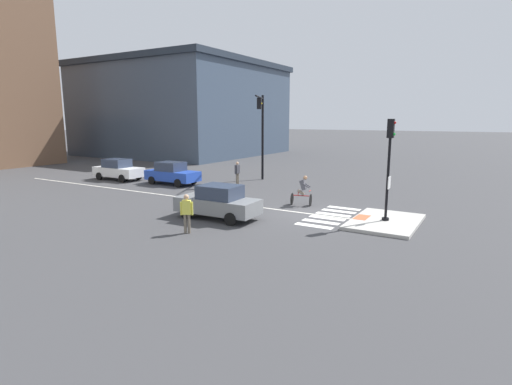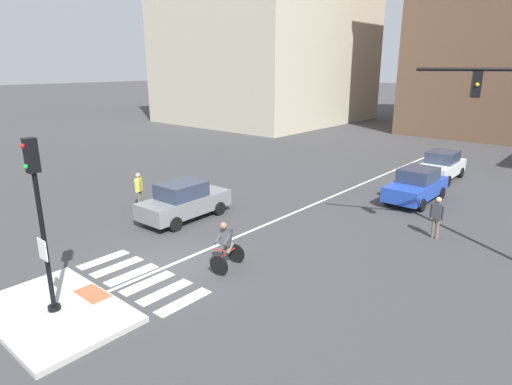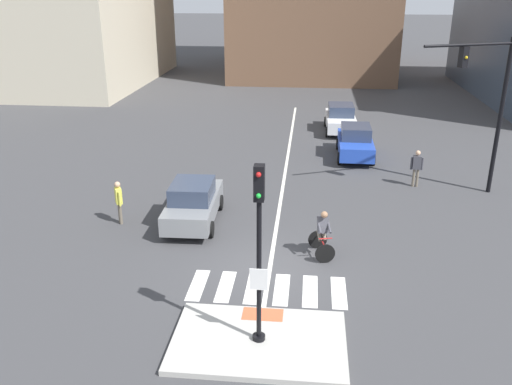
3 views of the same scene
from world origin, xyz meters
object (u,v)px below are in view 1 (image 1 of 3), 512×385
Objects in this scene: traffic_light_mast at (262,126)px; pedestrian_at_curb_left at (187,211)px; car_grey_westbound_near at (218,202)px; car_white_eastbound_distant at (118,170)px; signal_pole at (389,160)px; cyclist at (303,190)px; car_blue_eastbound_far at (172,173)px; pedestrian_waiting_far_side at (237,171)px.

traffic_light_mast is 15.21m from pedestrian_at_curb_left.
car_grey_westbound_near is 2.77m from pedestrian_at_curb_left.
car_grey_westbound_near is at bearing -113.28° from car_white_eastbound_distant.
signal_pole is at bearing -49.03° from pedestrian_at_curb_left.
car_white_eastbound_distant is at bearing 58.71° from pedestrian_at_curb_left.
signal_pole is 5.56m from cyclist.
car_blue_eastbound_far is at bearing 53.65° from car_grey_westbound_near.
car_blue_eastbound_far is 0.99× the size of car_grey_westbound_near.
pedestrian_at_curb_left is (-14.14, -4.54, -3.24)m from traffic_light_mast.
traffic_light_mast reaches higher than car_white_eastbound_distant.
cyclist is (1.62, 4.91, -2.05)m from signal_pole.
signal_pole reaches higher than pedestrian_at_curb_left.
traffic_light_mast is 1.58× the size of car_white_eastbound_distant.
pedestrian_at_curb_left is at bearing 130.97° from signal_pole.
car_blue_eastbound_far is (-4.78, 4.83, -3.41)m from traffic_light_mast.
car_grey_westbound_near is at bearing 7.77° from pedestrian_at_curb_left.
car_white_eastbound_distant is at bearing 95.93° from car_blue_eastbound_far.
cyclist is at bearing -120.67° from pedestrian_waiting_far_side.
car_white_eastbound_distant is 1.00× the size of car_grey_westbound_near.
traffic_light_mast is at bearing -15.24° from pedestrian_waiting_far_side.
car_grey_westbound_near is at bearing -151.82° from pedestrian_waiting_far_side.
cyclist is (4.79, -2.28, 0.06)m from car_grey_westbound_near.
traffic_light_mast is 9.82m from cyclist.
car_grey_westbound_near is at bearing 154.59° from cyclist.
pedestrian_waiting_far_side is at bearing -60.29° from car_blue_eastbound_far.
traffic_light_mast is at bearing -45.28° from car_blue_eastbound_far.
cyclist is 1.01× the size of pedestrian_waiting_far_side.
traffic_light_mast is 4.09m from pedestrian_waiting_far_side.
car_white_eastbound_distant and car_grey_westbound_near have the same top height.
traffic_light_mast is 3.89× the size of cyclist.
signal_pole is 1.12× the size of car_white_eastbound_distant.
car_grey_westbound_near is 2.48× the size of pedestrian_waiting_far_side.
pedestrian_at_curb_left reaches higher than car_blue_eastbound_far.
pedestrian_waiting_far_side is at bearing 164.76° from traffic_light_mast.
car_white_eastbound_distant is at bearing 66.72° from car_grey_westbound_near.
car_blue_eastbound_far is at bearing 119.71° from pedestrian_waiting_far_side.
signal_pole is 0.71× the size of traffic_light_mast.
car_white_eastbound_distant is 15.40m from car_grey_westbound_near.
car_white_eastbound_distant is 2.47× the size of pedestrian_at_curb_left.
traffic_light_mast is (8.23, 11.36, 1.30)m from signal_pole.
traffic_light_mast reaches higher than pedestrian_at_curb_left.
car_blue_eastbound_far is (3.45, 16.19, -2.11)m from signal_pole.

